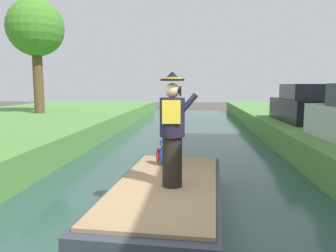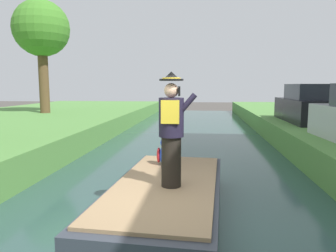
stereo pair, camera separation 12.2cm
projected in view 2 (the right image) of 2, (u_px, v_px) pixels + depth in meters
ground_plane at (161, 240)px, 4.86m from camera, size 80.00×80.00×0.00m
canal_water at (161, 237)px, 4.86m from camera, size 6.42×48.00×0.10m
boat at (166, 199)px, 5.49m from camera, size 2.05×4.30×0.61m
person_pirate at (172, 130)px, 5.09m from camera, size 0.61×0.42×1.85m
parrot_plush at (165, 153)px, 6.56m from camera, size 0.36×0.34×0.57m
tree_broad at (41, 30)px, 16.32m from camera, size 2.86×2.86×5.78m
parked_car_dark at (308, 106)px, 12.71m from camera, size 1.72×4.01×1.50m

